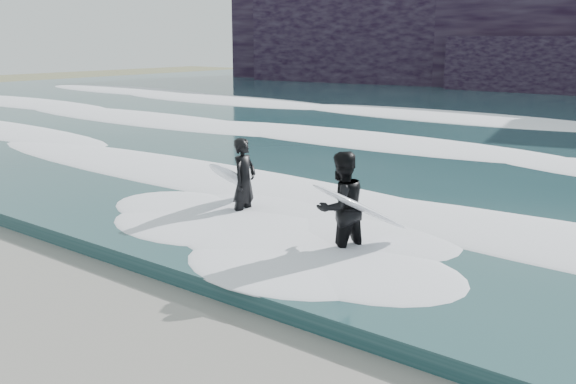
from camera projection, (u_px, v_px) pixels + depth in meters
name	position (u px, v px, depth m)	size (l,w,h in m)	color
ground	(15.00, 370.00, 7.75)	(120.00, 120.00, 0.00)	olive
foam_near	(387.00, 196.00, 14.54)	(60.00, 3.20, 0.20)	white
foam_mid	(500.00, 153.00, 19.89)	(60.00, 4.00, 0.24)	white
surfer_left	(242.00, 181.00, 13.64)	(1.24, 1.98, 1.87)	black
surfer_right	(343.00, 208.00, 11.20)	(1.58, 2.12, 2.01)	black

